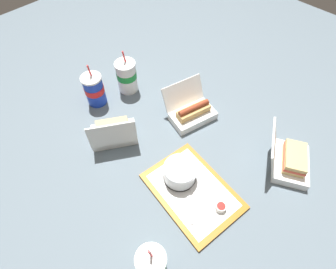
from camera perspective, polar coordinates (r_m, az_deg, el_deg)
ground_plane at (r=1.16m, az=0.10°, el=-3.24°), size 3.20×3.20×0.00m
food_tray at (r=1.06m, az=5.33°, el=-12.15°), size 0.40×0.31×0.01m
cake_container at (r=1.05m, az=2.60°, el=-8.27°), size 0.13×0.13×0.08m
ketchup_cup at (r=1.03m, az=11.41°, el=-15.21°), size 0.04×0.04×0.02m
napkin_stack at (r=1.07m, az=7.03°, el=-10.37°), size 0.13×0.13×0.00m
plastic_fork at (r=1.02m, az=4.92°, el=-15.93°), size 0.09×0.08×0.00m
clamshell_sandwich_corner at (r=1.19m, az=24.97°, el=-5.07°), size 0.26×0.27×0.17m
clamshell_sandwich_back at (r=1.18m, az=-11.75°, el=0.41°), size 0.22×0.24×0.16m
clamshell_hotdog_right at (r=1.25m, az=5.19°, el=4.93°), size 0.23×0.25×0.15m
soda_cup_left at (r=0.92m, az=-3.57°, el=-26.23°), size 0.10×0.10×0.20m
soda_cup_corner at (r=1.33m, az=-15.73°, el=9.37°), size 0.10×0.10×0.22m
soda_cup_front at (r=1.36m, az=-8.97°, el=12.43°), size 0.10×0.10×0.23m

